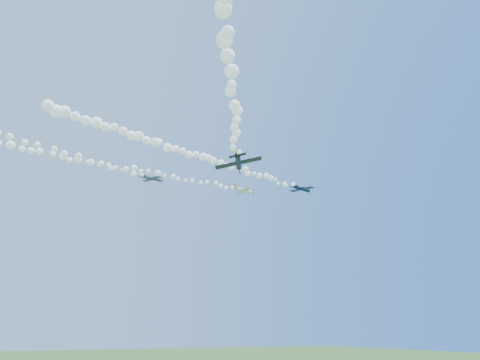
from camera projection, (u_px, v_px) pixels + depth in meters
name	position (u px, v px, depth m)	size (l,w,h in m)	color
plane_white	(244.00, 190.00, 123.56)	(7.58, 8.00, 2.74)	silver
smoke_trail_white	(94.00, 162.00, 102.55)	(84.52, 8.88, 3.16)	white
plane_navy	(301.00, 189.00, 115.94)	(7.86, 8.31, 2.26)	#0C1636
smoke_trail_navy	(196.00, 155.00, 93.20)	(67.23, 20.13, 3.06)	white
plane_grey	(152.00, 178.00, 99.39)	(6.41, 6.77, 1.73)	#34394C
plane_black	(238.00, 162.00, 72.05)	(8.12, 7.82, 2.50)	black
smoke_trail_black	(223.00, 2.00, 36.65)	(34.39, 62.96, 3.25)	white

